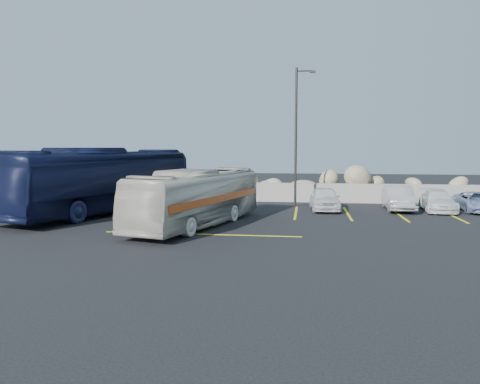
# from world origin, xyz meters

# --- Properties ---
(ground) EXTENTS (90.00, 90.00, 0.00)m
(ground) POSITION_xyz_m (0.00, 0.00, 0.00)
(ground) COLOR black
(ground) RESTS_ON ground
(seawall) EXTENTS (60.00, 0.40, 1.20)m
(seawall) POSITION_xyz_m (0.00, 12.00, 0.60)
(seawall) COLOR gray
(seawall) RESTS_ON ground
(riprap_pile) EXTENTS (54.00, 2.80, 2.60)m
(riprap_pile) POSITION_xyz_m (0.00, 13.20, 1.30)
(riprap_pile) COLOR #9F8668
(riprap_pile) RESTS_ON ground
(parking_lines) EXTENTS (18.16, 9.36, 0.01)m
(parking_lines) POSITION_xyz_m (4.64, 5.57, 0.01)
(parking_lines) COLOR yellow
(parking_lines) RESTS_ON ground
(lamppost) EXTENTS (1.14, 0.18, 8.00)m
(lamppost) POSITION_xyz_m (2.56, 9.50, 4.30)
(lamppost) COLOR #292724
(lamppost) RESTS_ON ground
(vintage_bus) EXTENTS (4.43, 9.25, 2.51)m
(vintage_bus) POSITION_xyz_m (-1.62, 2.17, 1.26)
(vintage_bus) COLOR beige
(vintage_bus) RESTS_ON ground
(tour_coach) EXTENTS (6.38, 12.72, 3.46)m
(tour_coach) POSITION_xyz_m (-7.52, 5.50, 1.73)
(tour_coach) COLOR #0F1534
(tour_coach) RESTS_ON ground
(car_a) EXTENTS (1.73, 3.86, 1.29)m
(car_a) POSITION_xyz_m (4.15, 8.24, 0.64)
(car_a) COLOR silver
(car_a) RESTS_ON ground
(car_b) EXTENTS (1.53, 4.05, 1.32)m
(car_b) POSITION_xyz_m (8.19, 8.79, 0.66)
(car_b) COLOR #AAAAAF
(car_b) RESTS_ON ground
(car_c) EXTENTS (1.84, 3.94, 1.11)m
(car_c) POSITION_xyz_m (10.24, 8.68, 0.56)
(car_c) COLOR silver
(car_c) RESTS_ON ground
(car_d) EXTENTS (1.86, 3.85, 1.05)m
(car_d) POSITION_xyz_m (12.30, 8.80, 0.53)
(car_d) COLOR #7F92B5
(car_d) RESTS_ON ground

